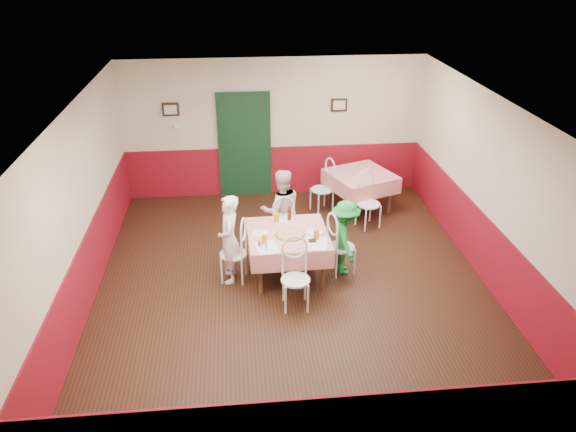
{
  "coord_description": "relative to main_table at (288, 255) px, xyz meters",
  "views": [
    {
      "loc": [
        -0.79,
        -7.34,
        4.8
      ],
      "look_at": [
        -0.04,
        0.21,
        1.05
      ],
      "focal_mm": 35.0,
      "sensor_mm": 36.0,
      "label": 1
    }
  ],
  "objects": [
    {
      "name": "wainscot_right",
      "position": [
        3.03,
        -0.21,
        0.12
      ],
      "size": [
        0.03,
        7.0,
        1.0
      ],
      "primitive_type": "cube",
      "color": "maroon",
      "rests_on": "ground"
    },
    {
      "name": "wainscot_left",
      "position": [
        -2.94,
        -0.21,
        0.12
      ],
      "size": [
        0.03,
        7.0,
        1.0
      ],
      "primitive_type": "cube",
      "color": "maroon",
      "rests_on": "ground"
    },
    {
      "name": "main_table",
      "position": [
        0.0,
        0.0,
        0.0
      ],
      "size": [
        1.25,
        1.25,
        0.77
      ],
      "primitive_type": "cube",
      "rotation": [
        0.0,
        0.0,
        0.03
      ],
      "color": "red",
      "rests_on": "ground"
    },
    {
      "name": "wallet",
      "position": [
        0.33,
        -0.3,
        0.4
      ],
      "size": [
        0.11,
        0.09,
        0.02
      ],
      "primitive_type": "cube",
      "rotation": [
        0.0,
        0.0,
        0.03
      ],
      "color": "black",
      "rests_on": "main_table"
    },
    {
      "name": "ceiling",
      "position": [
        0.04,
        -0.21,
        2.42
      ],
      "size": [
        7.0,
        7.0,
        0.0
      ],
      "primitive_type": "plane",
      "color": "white",
      "rests_on": "back_wall"
    },
    {
      "name": "beer_bottle",
      "position": [
        0.06,
        0.42,
        0.5
      ],
      "size": [
        0.06,
        0.06,
        0.23
      ],
      "primitive_type": "cylinder",
      "rotation": [
        0.0,
        0.0,
        0.03
      ],
      "color": "#381C0A",
      "rests_on": "main_table"
    },
    {
      "name": "glass_c",
      "position": [
        -0.14,
        0.41,
        0.46
      ],
      "size": [
        0.08,
        0.08,
        0.14
      ],
      "primitive_type": "cylinder",
      "rotation": [
        0.0,
        0.0,
        0.03
      ],
      "color": "#BF7219",
      "rests_on": "main_table"
    },
    {
      "name": "picture_right",
      "position": [
        1.34,
        3.24,
        1.48
      ],
      "size": [
        0.32,
        0.03,
        0.26
      ],
      "primitive_type": "cube",
      "color": "black",
      "rests_on": "back_wall"
    },
    {
      "name": "menu_right",
      "position": [
        0.39,
        -0.37,
        0.39
      ],
      "size": [
        0.37,
        0.45,
        0.0
      ],
      "primitive_type": "cube",
      "rotation": [
        0.0,
        0.0,
        -0.18
      ],
      "color": "white",
      "rests_on": "main_table"
    },
    {
      "name": "chair_second_a",
      "position": [
        0.89,
        2.29,
        0.08
      ],
      "size": [
        0.54,
        0.54,
        0.9
      ],
      "primitive_type": null,
      "rotation": [
        0.0,
        0.0,
        -1.2
      ],
      "color": "white",
      "rests_on": "ground"
    },
    {
      "name": "pizza",
      "position": [
        0.02,
        -0.07,
        0.4
      ],
      "size": [
        0.44,
        0.44,
        0.03
      ],
      "primitive_type": "cylinder",
      "rotation": [
        0.0,
        0.0,
        0.03
      ],
      "color": "#B74723",
      "rests_on": "main_table"
    },
    {
      "name": "menu_left",
      "position": [
        -0.35,
        -0.42,
        0.39
      ],
      "size": [
        0.36,
        0.44,
        0.0
      ],
      "primitive_type": "cube",
      "rotation": [
        0.0,
        0.0,
        0.17
      ],
      "color": "white",
      "rests_on": "main_table"
    },
    {
      "name": "glass_b",
      "position": [
        0.4,
        -0.23,
        0.46
      ],
      "size": [
        0.09,
        0.09,
        0.16
      ],
      "primitive_type": "cylinder",
      "rotation": [
        0.0,
        0.0,
        0.03
      ],
      "color": "#BF7219",
      "rests_on": "main_table"
    },
    {
      "name": "shaker_b",
      "position": [
        -0.37,
        -0.5,
        0.43
      ],
      "size": [
        0.04,
        0.04,
        0.09
      ],
      "primitive_type": "cylinder",
      "rotation": [
        0.0,
        0.0,
        0.03
      ],
      "color": "silver",
      "rests_on": "main_table"
    },
    {
      "name": "plate_far",
      "position": [
        -0.0,
        0.44,
        0.39
      ],
      "size": [
        0.26,
        0.26,
        0.01
      ],
      "primitive_type": "cylinder",
      "rotation": [
        0.0,
        0.0,
        0.03
      ],
      "color": "white",
      "rests_on": "main_table"
    },
    {
      "name": "plate_left",
      "position": [
        -0.43,
        0.01,
        0.39
      ],
      "size": [
        0.26,
        0.26,
        0.01
      ],
      "primitive_type": "cylinder",
      "rotation": [
        0.0,
        0.0,
        0.03
      ],
      "color": "white",
      "rests_on": "main_table"
    },
    {
      "name": "left_wall",
      "position": [
        -2.96,
        -0.21,
        1.02
      ],
      "size": [
        0.1,
        7.0,
        2.8
      ],
      "primitive_type": "cube",
      "color": "beige",
      "rests_on": "ground"
    },
    {
      "name": "door",
      "position": [
        -0.56,
        3.24,
        0.68
      ],
      "size": [
        0.96,
        0.06,
        2.1
      ],
      "primitive_type": "cube",
      "color": "black",
      "rests_on": "ground"
    },
    {
      "name": "glass_a",
      "position": [
        -0.38,
        -0.28,
        0.45
      ],
      "size": [
        0.07,
        0.07,
        0.13
      ],
      "primitive_type": "cylinder",
      "rotation": [
        0.0,
        0.0,
        0.03
      ],
      "color": "#BF7219",
      "rests_on": "main_table"
    },
    {
      "name": "back_wall",
      "position": [
        0.04,
        3.29,
        1.02
      ],
      "size": [
        6.0,
        0.1,
        2.8
      ],
      "primitive_type": "cube",
      "color": "beige",
      "rests_on": "ground"
    },
    {
      "name": "picture_left",
      "position": [
        -1.96,
        3.24,
        1.48
      ],
      "size": [
        0.32,
        0.03,
        0.26
      ],
      "primitive_type": "cube",
      "color": "black",
      "rests_on": "back_wall"
    },
    {
      "name": "diner_right",
      "position": [
        0.9,
        0.03,
        0.24
      ],
      "size": [
        0.49,
        0.81,
        1.23
      ],
      "primitive_type": "imported",
      "rotation": [
        0.0,
        0.0,
        1.61
      ],
      "color": "gray",
      "rests_on": "ground"
    },
    {
      "name": "shaker_c",
      "position": [
        -0.46,
        -0.36,
        0.43
      ],
      "size": [
        0.04,
        0.04,
        0.09
      ],
      "primitive_type": "cylinder",
      "rotation": [
        0.0,
        0.0,
        0.03
      ],
      "color": "#B23319",
      "rests_on": "main_table"
    },
    {
      "name": "diner_far",
      "position": [
        -0.03,
        0.9,
        0.34
      ],
      "size": [
        0.77,
        0.65,
        1.44
      ],
      "primitive_type": "imported",
      "rotation": [
        0.0,
        0.0,
        3.3
      ],
      "color": "gray",
      "rests_on": "ground"
    },
    {
      "name": "right_wall",
      "position": [
        3.04,
        -0.21,
        1.02
      ],
      "size": [
        0.1,
        7.0,
        2.8
      ],
      "primitive_type": "cube",
      "color": "beige",
      "rests_on": "ground"
    },
    {
      "name": "chair_second_b",
      "position": [
        1.64,
        1.54,
        0.08
      ],
      "size": [
        0.54,
        0.54,
        0.9
      ],
      "primitive_type": null,
      "rotation": [
        0.0,
        0.0,
        0.37
      ],
      "color": "white",
      "rests_on": "ground"
    },
    {
      "name": "thermostat",
      "position": [
        -1.86,
        3.24,
        1.12
      ],
      "size": [
        0.1,
        0.03,
        0.1
      ],
      "primitive_type": "cube",
      "color": "white",
      "rests_on": "back_wall"
    },
    {
      "name": "chair_near",
      "position": [
        0.02,
        -0.85,
        0.08
      ],
      "size": [
        0.42,
        0.42,
        0.9
      ],
      "primitive_type": null,
      "rotation": [
        0.0,
        0.0,
        0.0
      ],
      "color": "white",
      "rests_on": "ground"
    },
    {
      "name": "diner_left",
      "position": [
        -0.9,
        -0.03,
        0.34
      ],
      "size": [
        0.35,
        0.53,
        1.42
      ],
      "primitive_type": "imported",
      "rotation": [
        0.0,
        0.0,
        -1.59
      ],
      "color": "gray",
      "rests_on": "ground"
    },
    {
      "name": "chair_far",
      "position": [
        -0.02,
        0.85,
        0.08
      ],
      "size": [
        0.47,
        0.47,
        0.9
      ],
      "primitive_type": null,
      "rotation": [
        0.0,
        0.0,
        3.27
      ],
      "color": "white",
      "rests_on": "ground"
    },
    {
      "name": "floor",
      "position": [
        0.04,
        -0.21,
        -0.38
      ],
      "size": [
        7.0,
        7.0,
        0.0
      ],
      "primitive_type": "plane",
      "color": "black",
      "rests_on": "ground"
    },
    {
      "name": "front_wall",
      "position": [
        0.04,
        -3.71,
        1.02
      ],
      "size": [
        6.0,
        0.1,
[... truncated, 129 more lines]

